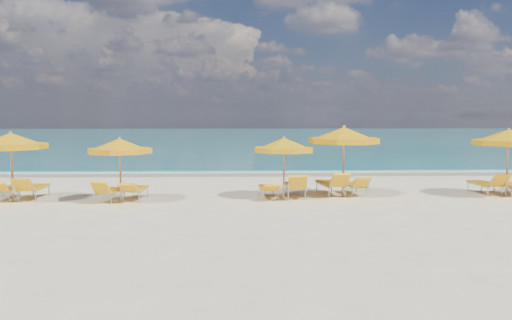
{
  "coord_description": "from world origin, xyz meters",
  "views": [
    {
      "loc": [
        -0.65,
        -16.94,
        2.85
      ],
      "look_at": [
        0.0,
        1.5,
        1.2
      ],
      "focal_mm": 35.0,
      "sensor_mm": 36.0,
      "label": 1
    }
  ],
  "objects": [
    {
      "name": "ground_plane",
      "position": [
        0.0,
        0.0,
        0.0
      ],
      "size": [
        120.0,
        120.0,
        0.0
      ],
      "primitive_type": "plane",
      "color": "beige"
    },
    {
      "name": "umbrella_3",
      "position": [
        0.9,
        -0.01,
        1.83
      ],
      "size": [
        2.59,
        2.59,
        2.14
      ],
      "rotation": [
        0.0,
        0.0,
        0.26
      ],
      "color": "tan",
      "rests_on": "ground"
    },
    {
      "name": "umbrella_2",
      "position": [
        -4.53,
        -0.53,
        1.84
      ],
      "size": [
        2.19,
        2.19,
        2.15
      ],
      "rotation": [
        0.0,
        0.0,
        -0.03
      ],
      "color": "tan",
      "rests_on": "ground"
    },
    {
      "name": "ocean",
      "position": [
        0.0,
        48.0,
        0.0
      ],
      "size": [
        120.0,
        80.0,
        0.3
      ],
      "primitive_type": "cube",
      "color": "#146F74",
      "rests_on": "ground"
    },
    {
      "name": "wet_sand_band",
      "position": [
        0.0,
        7.4,
        0.0
      ],
      "size": [
        120.0,
        2.6,
        0.01
      ],
      "primitive_type": "cube",
      "color": "tan",
      "rests_on": "ground"
    },
    {
      "name": "lounger_5_left",
      "position": [
        8.32,
        0.71,
        0.23
      ],
      "size": [
        0.82,
        1.86,
        0.86
      ],
      "rotation": [
        0.0,
        0.0,
        0.12
      ],
      "color": "#A5A8AD",
      "rests_on": "ground"
    },
    {
      "name": "foam_line",
      "position": [
        0.0,
        8.2,
        0.0
      ],
      "size": [
        120.0,
        1.2,
        0.03
      ],
      "primitive_type": "cube",
      "color": "white",
      "rests_on": "ground"
    },
    {
      "name": "lounger_2_right",
      "position": [
        -4.15,
        -0.06,
        0.21
      ],
      "size": [
        0.7,
        1.8,
        0.72
      ],
      "rotation": [
        0.0,
        0.0,
        -0.07
      ],
      "color": "#A5A8AD",
      "rests_on": "ground"
    },
    {
      "name": "umbrella_4",
      "position": [
        3.03,
        0.34,
        2.14
      ],
      "size": [
        3.25,
        3.25,
        2.51
      ],
      "rotation": [
        0.0,
        0.0,
        0.4
      ],
      "color": "tan",
      "rests_on": "ground"
    },
    {
      "name": "lounger_3_left",
      "position": [
        0.39,
        0.15,
        0.2
      ],
      "size": [
        0.69,
        1.79,
        0.64
      ],
      "rotation": [
        0.0,
        0.0,
        0.08
      ],
      "color": "#A5A8AD",
      "rests_on": "ground"
    },
    {
      "name": "lounger_3_right",
      "position": [
        1.33,
        0.26,
        0.24
      ],
      "size": [
        0.7,
        1.9,
        0.91
      ],
      "rotation": [
        0.0,
        0.0,
        -0.03
      ],
      "color": "#A5A8AD",
      "rests_on": "ground"
    },
    {
      "name": "lounger_5_right",
      "position": [
        9.14,
        0.49,
        0.22
      ],
      "size": [
        0.62,
        1.72,
        0.85
      ],
      "rotation": [
        0.0,
        0.0,
        0.01
      ],
      "color": "#A5A8AD",
      "rests_on": "ground"
    },
    {
      "name": "umbrella_5",
      "position": [
        8.77,
        0.11,
        2.07
      ],
      "size": [
        3.17,
        3.17,
        2.42
      ],
      "rotation": [
        0.0,
        0.0,
        -0.43
      ],
      "color": "tan",
      "rests_on": "ground"
    },
    {
      "name": "lounger_2_left",
      "position": [
        -4.93,
        -0.32,
        0.21
      ],
      "size": [
        0.79,
        1.68,
        0.8
      ],
      "rotation": [
        0.0,
        0.0,
        -0.15
      ],
      "color": "#A5A8AD",
      "rests_on": "ground"
    },
    {
      "name": "lounger_1_right",
      "position": [
        -7.67,
        0.21,
        0.23
      ],
      "size": [
        0.66,
        1.86,
        0.85
      ],
      "rotation": [
        0.0,
        0.0,
        0.02
      ],
      "color": "#A5A8AD",
      "rests_on": "ground"
    },
    {
      "name": "lounger_4_right",
      "position": [
        3.55,
        0.79,
        0.21
      ],
      "size": [
        0.7,
        1.75,
        0.76
      ],
      "rotation": [
        0.0,
        0.0,
        0.08
      ],
      "color": "#A5A8AD",
      "rests_on": "ground"
    },
    {
      "name": "whitecap_near",
      "position": [
        -6.0,
        17.0,
        0.0
      ],
      "size": [
        14.0,
        0.36,
        0.05
      ],
      "primitive_type": "cube",
      "color": "white",
      "rests_on": "ground"
    },
    {
      "name": "umbrella_1",
      "position": [
        -8.14,
        -0.29,
        1.99
      ],
      "size": [
        3.01,
        3.01,
        2.34
      ],
      "rotation": [
        0.0,
        0.0,
        0.39
      ],
      "color": "tan",
      "rests_on": "ground"
    },
    {
      "name": "lounger_1_left",
      "position": [
        -8.57,
        0.12,
        0.21
      ],
      "size": [
        0.81,
        1.82,
        0.75
      ],
      "rotation": [
        0.0,
        0.0,
        0.14
      ],
      "color": "#A5A8AD",
      "rests_on": "ground"
    },
    {
      "name": "lounger_4_left",
      "position": [
        2.67,
        0.73,
        0.24
      ],
      "size": [
        0.98,
        2.0,
        0.93
      ],
      "rotation": [
        0.0,
        0.0,
        0.18
      ],
      "color": "#A5A8AD",
      "rests_on": "ground"
    },
    {
      "name": "whitecap_far",
      "position": [
        8.0,
        24.0,
        0.0
      ],
      "size": [
        18.0,
        0.3,
        0.05
      ],
      "primitive_type": "cube",
      "color": "white",
      "rests_on": "ground"
    }
  ]
}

